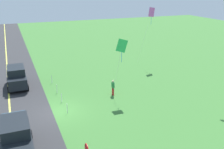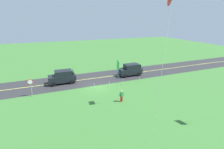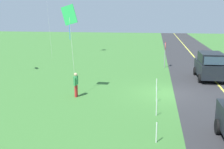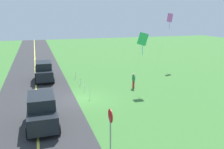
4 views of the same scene
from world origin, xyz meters
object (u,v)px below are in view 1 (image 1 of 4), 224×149
Objects in this scene: car_suv_foreground at (16,137)px; person_adult_near at (113,87)px; kite_yellow_high at (151,13)px; car_parked_west_near at (17,77)px; kite_red_low at (122,47)px.

car_suv_foreground reaches higher than person_adult_near.
kite_yellow_high is at bearing 128.49° from car_suv_foreground.
car_parked_west_near is 18.70m from kite_yellow_high.
car_suv_foreground is 12.54m from car_parked_west_near.
person_adult_near is (6.00, 8.92, -0.29)m from car_parked_west_near.
kite_yellow_high is (-7.98, 8.70, 6.25)m from person_adult_near.
car_suv_foreground is 2.75× the size of person_adult_near.
person_adult_near is 13.36m from kite_yellow_high.
person_adult_near is (-6.52, 9.53, -0.29)m from car_suv_foreground.
car_parked_west_near is 0.74× the size of kite_red_low.
car_suv_foreground is at bearing -51.51° from kite_yellow_high.
car_parked_west_near is at bearing -125.69° from kite_red_low.
car_suv_foreground is at bearing -2.83° from car_parked_west_near.
kite_yellow_high is at bearing 137.13° from kite_red_low.
kite_red_low reaches higher than person_adult_near.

